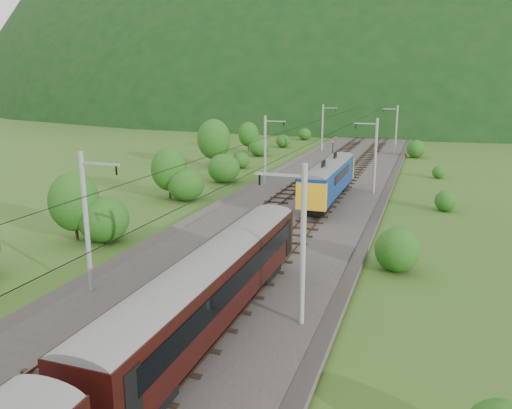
% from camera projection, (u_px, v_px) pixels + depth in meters
% --- Properties ---
extents(ground, '(600.00, 600.00, 0.00)m').
position_uv_depth(ground, '(189.00, 310.00, 26.82)').
color(ground, '#2C5019').
rests_on(ground, ground).
extents(railbed, '(14.00, 220.00, 0.30)m').
position_uv_depth(railbed, '(251.00, 250.00, 35.96)').
color(railbed, '#38332D').
rests_on(railbed, ground).
extents(track_left, '(2.40, 220.00, 0.27)m').
position_uv_depth(track_left, '(221.00, 244.00, 36.67)').
color(track_left, '#503022').
rests_on(track_left, railbed).
extents(track_right, '(2.40, 220.00, 0.27)m').
position_uv_depth(track_right, '(283.00, 251.00, 35.14)').
color(track_right, '#503022').
rests_on(track_right, railbed).
extents(catenary_left, '(2.54, 192.28, 8.00)m').
position_uv_depth(catenary_left, '(266.00, 149.00, 57.06)').
color(catenary_left, gray).
rests_on(catenary_left, railbed).
extents(catenary_right, '(2.54, 192.28, 8.00)m').
position_uv_depth(catenary_right, '(375.00, 154.00, 53.16)').
color(catenary_right, gray).
rests_on(catenary_right, railbed).
extents(overhead_wires, '(4.83, 198.00, 0.03)m').
position_uv_depth(overhead_wires, '(251.00, 154.00, 34.30)').
color(overhead_wires, black).
rests_on(overhead_wires, ground).
extents(mountain_main, '(504.00, 360.00, 244.00)m').
position_uv_depth(mountain_main, '(409.00, 106.00, 265.37)').
color(mountain_main, '#113312').
rests_on(mountain_main, ground).
extents(mountain_ridge, '(336.00, 280.00, 132.00)m').
position_uv_depth(mountain_ridge, '(229.00, 101.00, 340.33)').
color(mountain_ridge, '#113312').
rests_on(mountain_ridge, ground).
extents(hazard_post_near, '(0.14, 0.14, 1.32)m').
position_uv_depth(hazard_post_near, '(342.00, 161.00, 72.02)').
color(hazard_post_near, red).
rests_on(hazard_post_near, railbed).
extents(hazard_post_far, '(0.15, 0.15, 1.42)m').
position_uv_depth(hazard_post_far, '(316.00, 186.00, 54.12)').
color(hazard_post_far, red).
rests_on(hazard_post_far, railbed).
extents(signal, '(0.22, 0.22, 1.96)m').
position_uv_depth(signal, '(333.00, 146.00, 84.69)').
color(signal, black).
rests_on(signal, railbed).
extents(vegetation_left, '(12.48, 146.83, 6.90)m').
position_uv_depth(vegetation_left, '(134.00, 187.00, 46.06)').
color(vegetation_left, '#225115').
rests_on(vegetation_left, ground).
extents(vegetation_right, '(7.46, 106.85, 2.60)m').
position_uv_depth(vegetation_right, '(417.00, 222.00, 39.54)').
color(vegetation_right, '#225115').
rests_on(vegetation_right, ground).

